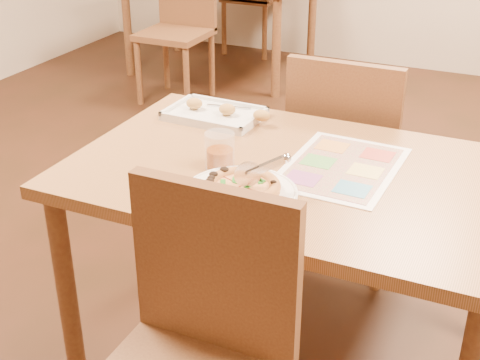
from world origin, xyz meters
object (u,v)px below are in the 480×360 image
at_px(chair_near, 199,331).
at_px(pizza_cutter, 261,169).
at_px(appetizer_tray, 217,114).
at_px(chair_far, 347,142).
at_px(plate, 240,194).
at_px(menu, 342,167).
at_px(bg_chair_near, 181,13).
at_px(dining_table, 291,194).
at_px(pizza, 242,187).
at_px(glass_tumbler, 220,153).

relative_size(chair_near, pizza_cutter, 3.79).
bearing_deg(chair_near, appetizer_tray, 113.50).
bearing_deg(chair_far, chair_near, 90.00).
relative_size(chair_near, plate, 1.50).
bearing_deg(pizza_cutter, chair_near, -123.17).
distance_m(pizza_cutter, menu, 0.31).
bearing_deg(bg_chair_near, plate, -57.67).
distance_m(dining_table, pizza_cutter, 0.26).
xyz_separation_m(pizza_cutter, appetizer_tray, (-0.36, 0.46, -0.07)).
height_order(chair_far, bg_chair_near, same).
bearing_deg(bg_chair_near, menu, -50.96).
bearing_deg(appetizer_tray, plate, -57.62).
height_order(pizza, appetizer_tray, appetizer_tray).
height_order(pizza, pizza_cutter, pizza_cutter).
xyz_separation_m(pizza_cutter, menu, (0.15, 0.26, -0.08)).
distance_m(chair_near, plate, 0.42).
height_order(dining_table, chair_far, chair_far).
relative_size(bg_chair_near, menu, 1.07).
height_order(chair_near, appetizer_tray, chair_near).
xyz_separation_m(plate, appetizer_tray, (-0.31, 0.49, 0.01)).
bearing_deg(menu, dining_table, -154.03).
height_order(chair_near, menu, chair_near).
relative_size(pizza, appetizer_tray, 0.56).
distance_m(appetizer_tray, menu, 0.55).
distance_m(chair_far, menu, 0.58).
bearing_deg(chair_far, bg_chair_near, -44.94).
relative_size(dining_table, plate, 4.16).
height_order(appetizer_tray, menu, appetizer_tray).
bearing_deg(pizza_cutter, plate, 171.52).
distance_m(plate, pizza_cutter, 0.09).
relative_size(dining_table, pizza_cutter, 10.48).
distance_m(pizza_cutter, glass_tumbler, 0.21).
bearing_deg(glass_tumbler, plate, -47.11).
xyz_separation_m(chair_near, plate, (-0.07, 0.38, 0.16)).
distance_m(chair_far, pizza, 0.84).
bearing_deg(chair_far, pizza_cutter, 88.79).
relative_size(chair_near, menu, 1.07).
relative_size(dining_table, menu, 2.97).
height_order(dining_table, glass_tumbler, glass_tumbler).
bearing_deg(pizza_cutter, glass_tumbler, 112.20).
distance_m(glass_tumbler, menu, 0.36).
distance_m(pizza, pizza_cutter, 0.07).
bearing_deg(chair_far, pizza, 85.64).
height_order(chair_far, plate, chair_far).
bearing_deg(dining_table, bg_chair_near, 126.05).
height_order(chair_far, glass_tumbler, chair_far).
bearing_deg(chair_far, plate, 85.39).
height_order(bg_chair_near, glass_tumbler, bg_chair_near).
xyz_separation_m(bg_chair_near, menu, (1.73, -2.13, 0.16)).
relative_size(appetizer_tray, glass_tumbler, 3.40).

